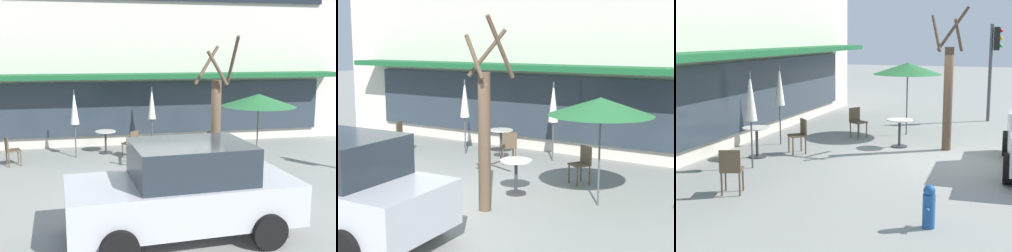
{
  "view_description": "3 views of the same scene",
  "coord_description": "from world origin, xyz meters",
  "views": [
    {
      "loc": [
        -2.08,
        -9.17,
        3.39
      ],
      "look_at": [
        0.36,
        2.57,
        1.26
      ],
      "focal_mm": 45.0,
      "sensor_mm": 36.0,
      "label": 1
    },
    {
      "loc": [
        6.74,
        -7.44,
        3.29
      ],
      "look_at": [
        0.19,
        2.77,
        1.29
      ],
      "focal_mm": 55.0,
      "sensor_mm": 36.0,
      "label": 2
    },
    {
      "loc": [
        -12.38,
        -1.4,
        2.98
      ],
      "look_at": [
        -0.73,
        2.75,
        0.82
      ],
      "focal_mm": 55.0,
      "sensor_mm": 36.0,
      "label": 3
    }
  ],
  "objects": [
    {
      "name": "fire_hydrant",
      "position": [
        -4.67,
        -0.07,
        0.35
      ],
      "size": [
        0.36,
        0.2,
        0.71
      ],
      "color": "#1E4C8C",
      "rests_on": "ground"
    },
    {
      "name": "patio_umbrella_corner_open",
      "position": [
        -2.3,
        4.42,
        1.63
      ],
      "size": [
        0.28,
        0.28,
        2.2
      ],
      "color": "#4C4C51",
      "rests_on": "ground"
    },
    {
      "name": "street_tree",
      "position": [
        1.14,
        0.53,
        1.57
      ],
      "size": [
        0.98,
        0.98,
        3.76
      ],
      "color": "brown",
      "rests_on": "ground"
    },
    {
      "name": "patio_umbrella_cream_folded",
      "position": [
        0.29,
        5.0,
        1.63
      ],
      "size": [
        0.28,
        0.28,
        2.2
      ],
      "color": "#4C4C51",
      "rests_on": "ground"
    },
    {
      "name": "cafe_chair_0",
      "position": [
        1.95,
        3.3,
        0.53
      ],
      "size": [
        0.55,
        0.55,
        0.89
      ],
      "color": "brown",
      "rests_on": "ground"
    },
    {
      "name": "ground_plane",
      "position": [
        0.0,
        0.0,
        0.0
      ],
      "size": [
        80.0,
        80.0,
        0.0
      ],
      "primitive_type": "plane",
      "color": "gray"
    },
    {
      "name": "patio_umbrella_green_folded",
      "position": [
        2.89,
        2.01,
        2.02
      ],
      "size": [
        2.1,
        2.1,
        2.2
      ],
      "color": "#4C4C51",
      "rests_on": "ground"
    },
    {
      "name": "traffic_light_pole",
      "position": [
        6.38,
        -0.26,
        2.3
      ],
      "size": [
        0.26,
        0.44,
        3.4
      ],
      "color": "#47474C",
      "rests_on": "ground"
    },
    {
      "name": "cafe_table_near_wall",
      "position": [
        1.07,
        1.79,
        0.52
      ],
      "size": [
        0.7,
        0.7,
        0.76
      ],
      "color": "#333338",
      "rests_on": "ground"
    },
    {
      "name": "cafe_chair_2",
      "position": [
        -4.2,
        3.79,
        0.53
      ],
      "size": [
        0.51,
        0.51,
        0.89
      ],
      "color": "brown",
      "rests_on": "ground"
    },
    {
      "name": "cafe_chair_1",
      "position": [
        -0.54,
        4.03,
        0.53
      ],
      "size": [
        0.57,
        0.57,
        0.89
      ],
      "color": "brown",
      "rests_on": "ground"
    },
    {
      "name": "cafe_table_streetside",
      "position": [
        -1.32,
        4.84,
        0.52
      ],
      "size": [
        0.7,
        0.7,
        0.76
      ],
      "color": "#333338",
      "rests_on": "ground"
    }
  ]
}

